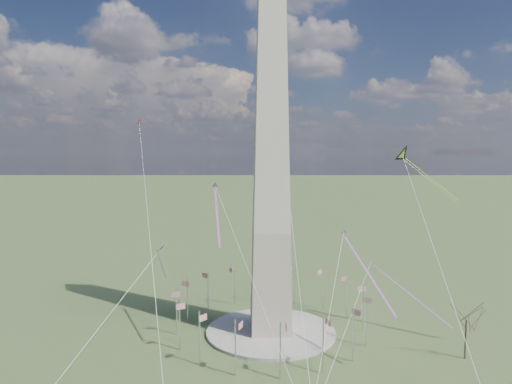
{
  "coord_description": "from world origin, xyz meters",
  "views": [
    {
      "loc": [
        -10.25,
        -123.11,
        50.32
      ],
      "look_at": [
        -4.09,
        0.0,
        39.54
      ],
      "focal_mm": 32.0,
      "sensor_mm": 36.0,
      "label": 1
    }
  ],
  "objects": [
    {
      "name": "ground",
      "position": [
        0.0,
        0.0,
        0.0
      ],
      "size": [
        2000.0,
        2000.0,
        0.0
      ],
      "primitive_type": "plane",
      "color": "#3F5229",
      "rests_on": "ground"
    },
    {
      "name": "plaza",
      "position": [
        0.0,
        0.0,
        0.4
      ],
      "size": [
        36.0,
        36.0,
        0.8
      ],
      "primitive_type": "cylinder",
      "color": "#B2ADA2",
      "rests_on": "ground"
    },
    {
      "name": "washington_monument",
      "position": [
        0.0,
        0.0,
        47.95
      ],
      "size": [
        15.56,
        15.56,
        100.0
      ],
      "color": "#B7A799",
      "rests_on": "plaza"
    },
    {
      "name": "flagpole_ring",
      "position": [
        -0.0,
        -0.0,
        7.27
      ],
      "size": [
        54.4,
        54.4,
        13.0
      ],
      "color": "silver",
      "rests_on": "ground"
    },
    {
      "name": "tree_near",
      "position": [
        46.11,
        -18.4,
        10.53
      ],
      "size": [
        8.43,
        8.43,
        14.76
      ],
      "color": "#423028",
      "rests_on": "ground"
    },
    {
      "name": "kite_delta_black",
      "position": [
        38.32,
        3.34,
        48.75
      ],
      "size": [
        14.93,
        16.51,
        14.95
      ],
      "rotation": [
        0.0,
        0.0,
        3.84
      ],
      "color": "black",
      "rests_on": "ground"
    },
    {
      "name": "kite_diamond_purple",
      "position": [
        -30.29,
        1.56,
        22.78
      ],
      "size": [
        2.24,
        3.2,
        9.41
      ],
      "rotation": [
        0.0,
        0.0,
        2.42
      ],
      "color": "#471A75",
      "rests_on": "ground"
    },
    {
      "name": "kite_streamer_left",
      "position": [
        21.44,
        -11.79,
        23.6
      ],
      "size": [
        8.18,
        23.29,
        16.42
      ],
      "rotation": [
        0.0,
        0.0,
        3.43
      ],
      "color": "#FC274A",
      "rests_on": "ground"
    },
    {
      "name": "kite_streamer_mid",
      "position": [
        -14.62,
        -5.67,
        36.41
      ],
      "size": [
        3.07,
        20.46,
        14.04
      ],
      "rotation": [
        0.0,
        0.0,
        3.23
      ],
      "color": "#FC274A",
      "rests_on": "ground"
    },
    {
      "name": "kite_streamer_right",
      "position": [
        36.33,
        1.51,
        13.16
      ],
      "size": [
        19.34,
        15.79,
        16.22
      ],
      "rotation": [
        0.0,
        0.0,
        4.04
      ],
      "color": "#FC274A",
      "rests_on": "ground"
    },
    {
      "name": "kite_small_red",
      "position": [
        -42.43,
        36.31,
        60.48
      ],
      "size": [
        1.49,
        1.61,
        4.47
      ],
      "rotation": [
        0.0,
        0.0,
        3.04
      ],
      "color": "red",
      "rests_on": "ground"
    },
    {
      "name": "kite_small_white",
      "position": [
        7.58,
        50.17,
        62.74
      ],
      "size": [
        1.17,
        1.56,
        3.98
      ],
      "rotation": [
        0.0,
        0.0,
        2.94
      ],
      "color": "white",
      "rests_on": "ground"
    }
  ]
}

